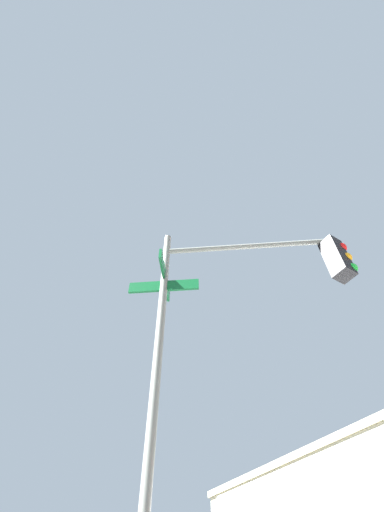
% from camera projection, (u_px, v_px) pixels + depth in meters
% --- Properties ---
extents(traffic_signal_near, '(2.25, 2.90, 5.96)m').
position_uv_depth(traffic_signal_near, '(248.00, 305.00, 4.95)').
color(traffic_signal_near, slate).
rests_on(traffic_signal_near, ground_plane).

